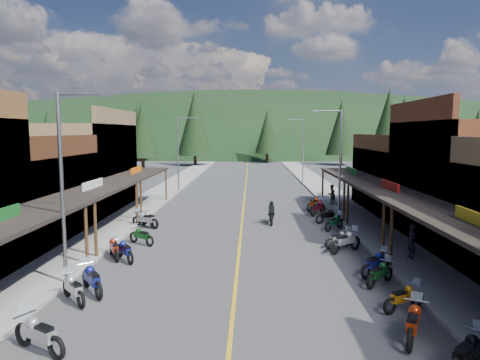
# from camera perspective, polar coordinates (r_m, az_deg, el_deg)

# --- Properties ---
(ground) EXTENTS (220.00, 220.00, 0.00)m
(ground) POSITION_cam_1_polar(r_m,az_deg,el_deg) (23.99, -0.09, -9.04)
(ground) COLOR #38383A
(ground) RESTS_ON ground
(centerline) EXTENTS (0.15, 90.00, 0.01)m
(centerline) POSITION_cam_1_polar(r_m,az_deg,el_deg) (43.59, 0.62, -2.00)
(centerline) COLOR gold
(centerline) RESTS_ON ground
(sidewalk_west) EXTENTS (3.40, 94.00, 0.15)m
(sidewalk_west) POSITION_cam_1_polar(r_m,az_deg,el_deg) (44.56, -10.64, -1.84)
(sidewalk_west) COLOR gray
(sidewalk_west) RESTS_ON ground
(sidewalk_east) EXTENTS (3.40, 94.00, 0.15)m
(sidewalk_east) POSITION_cam_1_polar(r_m,az_deg,el_deg) (44.32, 11.95, -1.91)
(sidewalk_east) COLOR gray
(sidewalk_east) RESTS_ON ground
(shop_west_2) EXTENTS (10.90, 9.00, 6.20)m
(shop_west_2) POSITION_cam_1_polar(r_m,az_deg,el_deg) (28.93, -28.37, -2.03)
(shop_west_2) COLOR #3F2111
(shop_west_2) RESTS_ON ground
(shop_west_3) EXTENTS (10.90, 10.20, 8.20)m
(shop_west_3) POSITION_cam_1_polar(r_m,az_deg,el_deg) (37.42, -21.21, 1.58)
(shop_west_3) COLOR brown
(shop_west_3) RESTS_ON ground
(shop_east_2) EXTENTS (10.90, 9.00, 8.20)m
(shop_east_2) POSITION_cam_1_polar(r_m,az_deg,el_deg) (28.23, 29.23, -0.25)
(shop_east_2) COLOR #562B19
(shop_east_2) RESTS_ON ground
(shop_east_3) EXTENTS (10.90, 10.20, 6.20)m
(shop_east_3) POSITION_cam_1_polar(r_m,az_deg,el_deg) (37.03, 22.21, -0.04)
(shop_east_3) COLOR #4C2D16
(shop_east_3) RESTS_ON ground
(streetlight_0) EXTENTS (2.16, 0.18, 8.00)m
(streetlight_0) POSITION_cam_1_polar(r_m,az_deg,el_deg) (18.81, -22.30, 0.03)
(streetlight_0) COLOR gray
(streetlight_0) RESTS_ON ground
(streetlight_1) EXTENTS (2.16, 0.18, 8.00)m
(streetlight_1) POSITION_cam_1_polar(r_m,az_deg,el_deg) (45.78, -8.09, 3.94)
(streetlight_1) COLOR gray
(streetlight_1) RESTS_ON ground
(streetlight_2) EXTENTS (2.16, 0.18, 8.00)m
(streetlight_2) POSITION_cam_1_polar(r_m,az_deg,el_deg) (31.81, 12.95, 2.77)
(streetlight_2) COLOR gray
(streetlight_2) RESTS_ON ground
(streetlight_3) EXTENTS (2.16, 0.18, 8.00)m
(streetlight_3) POSITION_cam_1_polar(r_m,az_deg,el_deg) (53.52, 8.27, 4.29)
(streetlight_3) COLOR gray
(streetlight_3) RESTS_ON ground
(ridge_hill) EXTENTS (310.00, 140.00, 60.00)m
(ridge_hill) POSITION_cam_1_polar(r_m,az_deg,el_deg) (158.24, 1.23, 4.12)
(ridge_hill) COLOR black
(ridge_hill) RESTS_ON ground
(pine_0) EXTENTS (5.04, 5.04, 11.00)m
(pine_0) POSITION_cam_1_polar(r_m,az_deg,el_deg) (94.31, -24.20, 5.93)
(pine_0) COLOR black
(pine_0) RESTS_ON ground
(pine_1) EXTENTS (5.88, 5.88, 12.50)m
(pine_1) POSITION_cam_1_polar(r_m,az_deg,el_deg) (96.32, -13.45, 6.76)
(pine_1) COLOR black
(pine_1) RESTS_ON ground
(pine_2) EXTENTS (6.72, 6.72, 14.00)m
(pine_2) POSITION_cam_1_polar(r_m,az_deg,el_deg) (81.82, -6.06, 7.52)
(pine_2) COLOR black
(pine_2) RESTS_ON ground
(pine_3) EXTENTS (5.04, 5.04, 11.00)m
(pine_3) POSITION_cam_1_polar(r_m,az_deg,el_deg) (89.18, 3.65, 6.48)
(pine_3) COLOR black
(pine_3) RESTS_ON ground
(pine_4) EXTENTS (5.88, 5.88, 12.50)m
(pine_4) POSITION_cam_1_polar(r_m,az_deg,el_deg) (84.91, 13.36, 6.83)
(pine_4) COLOR black
(pine_4) RESTS_ON ground
(pine_5) EXTENTS (6.72, 6.72, 14.00)m
(pine_5) POSITION_cam_1_polar(r_m,az_deg,el_deg) (100.81, 20.95, 6.92)
(pine_5) COLOR black
(pine_5) RESTS_ON ground
(pine_6) EXTENTS (5.04, 5.04, 11.00)m
(pine_6) POSITION_cam_1_polar(r_m,az_deg,el_deg) (98.22, 29.13, 5.68)
(pine_6) COLOR black
(pine_6) RESTS_ON ground
(pine_7) EXTENTS (5.88, 5.88, 12.50)m
(pine_7) POSITION_cam_1_polar(r_m,az_deg,el_deg) (104.34, -16.88, 6.62)
(pine_7) COLOR black
(pine_7) RESTS_ON ground
(pine_8) EXTENTS (4.48, 4.48, 10.00)m
(pine_8) POSITION_cam_1_polar(r_m,az_deg,el_deg) (67.04, -18.36, 5.75)
(pine_8) COLOR black
(pine_8) RESTS_ON ground
(pine_9) EXTENTS (4.93, 4.93, 10.80)m
(pine_9) POSITION_cam_1_polar(r_m,az_deg,el_deg) (72.01, 20.52, 6.02)
(pine_9) COLOR black
(pine_9) RESTS_ON ground
(pine_10) EXTENTS (5.38, 5.38, 11.60)m
(pine_10) POSITION_cam_1_polar(r_m,az_deg,el_deg) (75.45, -12.92, 6.57)
(pine_10) COLOR black
(pine_10) RESTS_ON ground
(pine_11) EXTENTS (5.82, 5.82, 12.40)m
(pine_11) POSITION_cam_1_polar(r_m,az_deg,el_deg) (64.11, 19.18, 6.79)
(pine_11) COLOR black
(pine_11) RESTS_ON ground
(bike_west_3) EXTENTS (2.27, 1.72, 1.26)m
(bike_west_3) POSITION_cam_1_polar(r_m,az_deg,el_deg) (14.37, -25.26, -17.90)
(bike_west_3) COLOR #929397
(bike_west_3) RESTS_ON ground
(bike_west_4) EXTENTS (1.91, 2.02, 1.19)m
(bike_west_4) POSITION_cam_1_polar(r_m,az_deg,el_deg) (17.68, -21.33, -13.19)
(bike_west_4) COLOR #A4A6AA
(bike_west_4) RESTS_ON ground
(bike_west_5) EXTENTS (1.99, 2.28, 1.31)m
(bike_west_5) POSITION_cam_1_polar(r_m,az_deg,el_deg) (18.31, -19.14, -12.23)
(bike_west_5) COLOR navy
(bike_west_5) RESTS_ON ground
(bike_west_6) EXTENTS (1.81, 2.10, 1.20)m
(bike_west_6) POSITION_cam_1_polar(r_m,az_deg,el_deg) (22.25, -15.12, -8.91)
(bike_west_6) COLOR navy
(bike_west_6) RESTS_ON ground
(bike_west_7) EXTENTS (1.59, 2.19, 1.20)m
(bike_west_7) POSITION_cam_1_polar(r_m,az_deg,el_deg) (22.84, -16.46, -8.55)
(bike_west_7) COLOR maroon
(bike_west_7) RESTS_ON ground
(bike_west_8) EXTENTS (1.96, 1.66, 1.11)m
(bike_west_8) POSITION_cam_1_polar(r_m,az_deg,el_deg) (25.16, -13.00, -7.17)
(bike_west_8) COLOR #0C3E13
(bike_west_8) RESTS_ON ground
(bike_west_9) EXTENTS (2.28, 1.70, 1.26)m
(bike_west_9) POSITION_cam_1_polar(r_m,az_deg,el_deg) (29.34, -12.53, -5.07)
(bike_west_9) COLOR gray
(bike_west_9) RESTS_ON ground
(bike_west_10) EXTENTS (1.94, 2.06, 1.21)m
(bike_west_10) POSITION_cam_1_polar(r_m,az_deg,el_deg) (29.65, -12.02, -4.98)
(bike_west_10) COLOR gray
(bike_west_10) RESTS_ON ground
(bike_east_2) EXTENTS (2.08, 1.95, 1.22)m
(bike_east_2) POSITION_cam_1_polar(r_m,az_deg,el_deg) (13.59, 28.07, -19.58)
(bike_east_2) COLOR black
(bike_east_2) RESTS_ON ground
(bike_east_3) EXTENTS (1.67, 2.35, 1.28)m
(bike_east_3) POSITION_cam_1_polar(r_m,az_deg,el_deg) (14.77, 22.12, -17.02)
(bike_east_3) COLOR #9F280B
(bike_east_3) RESTS_ON ground
(bike_east_4) EXTENTS (1.98, 1.47, 1.09)m
(bike_east_4) POSITION_cam_1_polar(r_m,az_deg,el_deg) (16.90, 21.04, -14.29)
(bike_east_4) COLOR #B96D0D
(bike_east_4) RESTS_ON ground
(bike_east_5) EXTENTS (1.88, 1.84, 1.13)m
(bike_east_5) POSITION_cam_1_polar(r_m,az_deg,el_deg) (19.21, 18.17, -11.59)
(bike_east_5) COLOR #0C3E14
(bike_east_5) RESTS_ON ground
(bike_east_6) EXTENTS (2.03, 1.94, 1.20)m
(bike_east_6) POSITION_cam_1_polar(r_m,az_deg,el_deg) (20.40, 17.62, -10.39)
(bike_east_6) COLOR navy
(bike_east_6) RESTS_ON ground
(bike_east_7) EXTENTS (2.30, 2.01, 1.32)m
(bike_east_7) POSITION_cam_1_polar(r_m,az_deg,el_deg) (23.69, 13.86, -7.79)
(bike_east_7) COLOR gray
(bike_east_7) RESTS_ON ground
(bike_east_8) EXTENTS (1.94, 1.57, 1.09)m
(bike_east_8) POSITION_cam_1_polar(r_m,az_deg,el_deg) (24.55, 13.04, -7.54)
(bike_east_8) COLOR gray
(bike_east_8) RESTS_ON ground
(bike_east_9) EXTENTS (1.88, 1.97, 1.17)m
(bike_east_9) POSITION_cam_1_polar(r_m,az_deg,el_deg) (28.76, 12.45, -5.39)
(bike_east_9) COLOR #0E492F
(bike_east_9) RESTS_ON ground
(bike_east_10) EXTENTS (2.15, 1.62, 1.18)m
(bike_east_10) POSITION_cam_1_polar(r_m,az_deg,el_deg) (30.82, 11.66, -4.56)
(bike_east_10) COLOR black
(bike_east_10) RESTS_ON ground
(bike_east_11) EXTENTS (1.96, 2.38, 1.34)m
(bike_east_11) POSITION_cam_1_polar(r_m,az_deg,el_deg) (33.55, 10.36, -3.51)
(bike_east_11) COLOR maroon
(bike_east_11) RESTS_ON ground
(bike_east_12) EXTENTS (2.00, 2.31, 1.32)m
(bike_east_12) POSITION_cam_1_polar(r_m,az_deg,el_deg) (35.47, 9.90, -2.98)
(bike_east_12) COLOR #B3390C
(bike_east_12) RESTS_ON ground
(rider_on_bike) EXTENTS (0.77, 2.19, 1.66)m
(rider_on_bike) POSITION_cam_1_polar(r_m,az_deg,el_deg) (30.03, 4.19, -4.59)
(rider_on_bike) COLOR black
(rider_on_bike) RESTS_ON ground
(pedestrian_east_a) EXTENTS (0.50, 0.67, 1.70)m
(pedestrian_east_a) POSITION_cam_1_polar(r_m,az_deg,el_deg) (23.07, 21.89, -7.59)
(pedestrian_east_a) COLOR black
(pedestrian_east_a) RESTS_ON sidewalk_east
(pedestrian_east_b) EXTENTS (0.96, 0.87, 1.72)m
(pedestrian_east_b) POSITION_cam_1_polar(r_m,az_deg,el_deg) (37.91, 12.08, -1.88)
(pedestrian_east_b) COLOR brown
(pedestrian_east_b) RESTS_ON sidewalk_east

